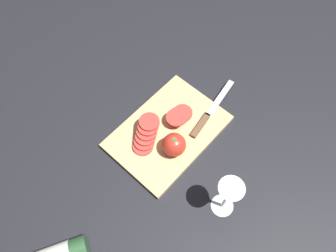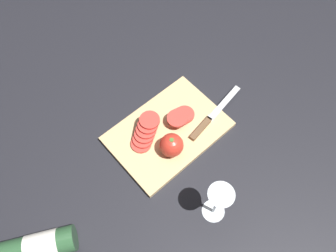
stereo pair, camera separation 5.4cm
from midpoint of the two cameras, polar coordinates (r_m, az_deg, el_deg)
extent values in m
plane|color=black|center=(1.11, 2.78, 0.55)|extent=(3.00, 3.00, 0.00)
cube|color=tan|center=(1.08, 1.43, -1.05)|extent=(0.37, 0.26, 0.02)
cylinder|color=#2D5633|center=(1.00, -20.38, -19.24)|extent=(0.22, 0.16, 0.07)
cylinder|color=white|center=(0.99, -19.42, -19.12)|extent=(0.11, 0.11, 0.07)
cylinder|color=silver|center=(1.01, 9.45, -14.47)|extent=(0.07, 0.07, 0.00)
cylinder|color=silver|center=(0.97, 9.79, -13.90)|extent=(0.01, 0.01, 0.08)
cone|color=silver|center=(0.89, 10.62, -12.54)|extent=(0.07, 0.07, 0.09)
cone|color=beige|center=(0.92, 10.32, -13.03)|extent=(0.02, 0.02, 0.03)
sphere|color=red|center=(1.01, 2.15, -3.43)|extent=(0.08, 0.08, 0.08)
cylinder|color=#47702D|center=(0.98, 2.22, -2.58)|extent=(0.01, 0.01, 0.01)
cube|color=silver|center=(1.15, 11.11, 3.94)|extent=(0.17, 0.05, 0.00)
cube|color=silver|center=(1.10, 8.70, 1.26)|extent=(0.01, 0.02, 0.01)
cube|color=brown|center=(1.08, 7.18, -0.50)|extent=(0.10, 0.03, 0.01)
cylinder|color=#D63D33|center=(1.05, -3.24, -3.15)|extent=(0.07, 0.07, 0.01)
cylinder|color=#D63D33|center=(1.04, -2.94, -2.34)|extent=(0.07, 0.07, 0.01)
cylinder|color=#D63D33|center=(1.04, -2.64, -1.52)|extent=(0.07, 0.07, 0.01)
cylinder|color=#D63D33|center=(1.04, -2.34, -0.69)|extent=(0.07, 0.07, 0.01)
cylinder|color=#D63D33|center=(1.04, -2.04, 0.14)|extent=(0.07, 0.07, 0.01)
cylinder|color=#D63D33|center=(1.04, -1.74, 0.97)|extent=(0.07, 0.07, 0.01)
cylinder|color=#D63D33|center=(1.10, 4.33, 1.95)|extent=(0.07, 0.07, 0.01)
cylinder|color=#D63D33|center=(1.09, 3.91, 1.73)|extent=(0.07, 0.07, 0.01)
cylinder|color=#D63D33|center=(1.07, 3.47, 1.51)|extent=(0.07, 0.07, 0.01)
cylinder|color=#D63D33|center=(1.06, 3.03, 1.27)|extent=(0.07, 0.07, 0.01)
camera|label=1|loc=(0.03, -88.52, 2.73)|focal=35.00mm
camera|label=2|loc=(0.03, 91.48, -2.73)|focal=35.00mm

